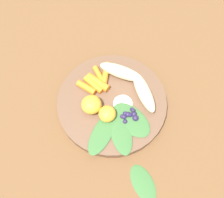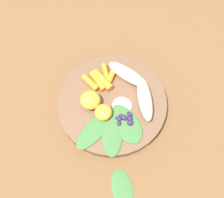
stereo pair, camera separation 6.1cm
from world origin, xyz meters
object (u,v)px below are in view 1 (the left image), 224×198
(bowl, at_px, (112,103))
(orange_segment_near, at_px, (107,114))
(kale_leaf_stray, at_px, (143,183))
(banana_peeled_right, at_px, (144,92))
(banana_peeled_left, at_px, (121,72))

(bowl, bearing_deg, orange_segment_near, -100.41)
(bowl, height_order, kale_leaf_stray, bowl)
(banana_peeled_right, bearing_deg, orange_segment_near, 102.80)
(banana_peeled_right, bearing_deg, banana_peeled_left, 23.99)
(bowl, distance_m, banana_peeled_left, 0.08)
(banana_peeled_left, height_order, kale_leaf_stray, banana_peeled_left)
(bowl, distance_m, orange_segment_near, 0.05)
(banana_peeled_left, bearing_deg, orange_segment_near, 95.76)
(banana_peeled_right, height_order, kale_leaf_stray, banana_peeled_right)
(bowl, relative_size, orange_segment_near, 6.58)
(bowl, relative_size, kale_leaf_stray, 3.09)
(banana_peeled_left, relative_size, kale_leaf_stray, 1.31)
(banana_peeled_right, xyz_separation_m, kale_leaf_stray, (0.01, -0.21, -0.04))
(banana_peeled_right, xyz_separation_m, orange_segment_near, (-0.08, -0.06, -0.00))
(banana_peeled_right, distance_m, kale_leaf_stray, 0.21)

